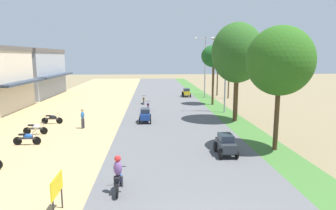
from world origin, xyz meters
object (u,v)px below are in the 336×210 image
utility_pole_near (229,63)px  utility_pole_far (218,65)px  median_tree_second (237,53)px  motorbike_foreground_rider (118,175)px  pedestrian_on_shoulder (83,117)px  car_hatchback_blue (145,115)px  car_hatchback_charcoal (226,144)px  street_signboard (57,188)px  parked_motorbike_third (36,128)px  streetlamp_mid (205,63)px  streetlamp_near (226,69)px  parked_motorbike_fourth (52,118)px  motorbike_ahead_third (144,100)px  parked_motorbike_second (27,138)px  car_sedan_yellow (186,92)px  median_tree_third (214,56)px  median_tree_nearest (280,61)px  motorbike_ahead_second (148,106)px

utility_pole_near → utility_pole_far: (-0.90, 3.08, -0.32)m
median_tree_second → utility_pole_far: utility_pole_far is taller
median_tree_second → motorbike_foreground_rider: 17.34m
pedestrian_on_shoulder → car_hatchback_blue: (5.01, 1.94, -0.22)m
pedestrian_on_shoulder → car_hatchback_charcoal: bearing=-36.0°
utility_pole_near → utility_pole_far: size_ratio=1.07×
street_signboard → utility_pole_near: size_ratio=0.16×
parked_motorbike_third → streetlamp_mid: bearing=50.1°
streetlamp_near → parked_motorbike_fourth: bearing=-164.7°
utility_pole_far → street_signboard: bearing=-111.8°
street_signboard → car_hatchback_charcoal: bearing=38.8°
motorbike_ahead_third → car_hatchback_blue: bearing=-88.0°
motorbike_foreground_rider → motorbike_ahead_third: (0.55, 24.14, -0.28)m
parked_motorbike_fourth → streetlamp_near: 17.25m
streetlamp_mid → utility_pole_far: size_ratio=0.96×
parked_motorbike_second → car_sedan_yellow: car_sedan_yellow is taller
utility_pole_far → car_hatchback_charcoal: utility_pole_far is taller
parked_motorbike_fourth → car_sedan_yellow: bearing=50.9°
streetlamp_near → motorbike_ahead_third: size_ratio=4.34×
parked_motorbike_third → car_hatchback_blue: (8.10, 3.67, 0.19)m
median_tree_third → motorbike_ahead_third: bearing=172.3°
streetlamp_mid → motorbike_foreground_rider: bearing=-107.1°
streetlamp_mid → street_signboard: bearing=-109.6°
parked_motorbike_fourth → median_tree_nearest: size_ratio=0.24×
median_tree_second → motorbike_ahead_second: median_tree_second is taller
median_tree_nearest → median_tree_second: size_ratio=0.87×
parked_motorbike_second → utility_pole_near: 28.95m
street_signboard → motorbike_ahead_second: bearing=81.6°
car_hatchback_blue → motorbike_ahead_second: size_ratio=1.11×
car_hatchback_charcoal → motorbike_foreground_rider: size_ratio=1.11×
pedestrian_on_shoulder → utility_pole_near: size_ratio=0.17×
car_sedan_yellow → motorbike_foreground_rider: (-6.57, -30.35, 0.11)m
parked_motorbike_fourth → streetlamp_mid: size_ratio=0.21×
car_sedan_yellow → streetlamp_near: bearing=-78.5°
pedestrian_on_shoulder → motorbike_ahead_third: pedestrian_on_shoulder is taller
motorbike_ahead_second → parked_motorbike_fourth: bearing=-143.4°
parked_motorbike_third → car_sedan_yellow: bearing=55.9°
median_tree_nearest → median_tree_second: 8.47m
parked_motorbike_third → car_hatchback_charcoal: bearing=-22.7°
pedestrian_on_shoulder → median_tree_nearest: median_tree_nearest is taller
streetlamp_mid → motorbike_ahead_second: size_ratio=4.72×
parked_motorbike_second → parked_motorbike_fourth: bearing=93.5°
pedestrian_on_shoulder → streetlamp_mid: bearing=53.4°
median_tree_second → median_tree_third: (-0.14, 9.17, -0.30)m
median_tree_third → car_hatchback_blue: size_ratio=3.55×
parked_motorbike_second → median_tree_second: 17.93m
streetlamp_near → utility_pole_far: 13.98m
median_tree_third → motorbike_ahead_second: (-7.77, -3.37, -5.25)m
median_tree_second → motorbike_ahead_second: bearing=143.7°
median_tree_third → car_hatchback_charcoal: (-3.08, -18.46, -5.07)m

